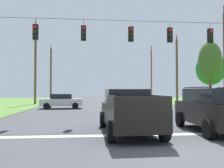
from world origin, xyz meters
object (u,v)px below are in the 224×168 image
(suv_black, at_px, (213,109))
(utility_pole_distant_left, at_px, (51,73))
(utility_pole_near_left, at_px, (151,74))
(tree_roadside_right, at_px, (210,69))
(tree_roadside_left, at_px, (210,61))
(pickup_truck, at_px, (128,111))
(overhead_signal_span, at_px, (128,58))
(distant_car_oncoming, at_px, (62,101))
(utility_pole_far_right, at_px, (177,70))
(distant_car_crossing_white, at_px, (129,101))
(utility_pole_distant_right, at_px, (35,64))

(suv_black, height_order, utility_pole_distant_left, utility_pole_distant_left)
(suv_black, xyz_separation_m, utility_pole_near_left, (6.60, 36.09, 4.18))
(tree_roadside_right, height_order, tree_roadside_left, tree_roadside_left)
(pickup_truck, height_order, tree_roadside_left, tree_roadside_left)
(pickup_truck, relative_size, suv_black, 1.12)
(overhead_signal_span, height_order, distant_car_oncoming, overhead_signal_span)
(distant_car_oncoming, height_order, utility_pole_distant_left, utility_pole_distant_left)
(pickup_truck, height_order, utility_pole_far_right, utility_pole_far_right)
(overhead_signal_span, distance_m, utility_pole_far_right, 20.55)
(distant_car_crossing_white, distance_m, utility_pole_distant_left, 26.14)
(distant_car_oncoming, distance_m, tree_roadside_left, 17.79)
(utility_pole_far_right, height_order, tree_roadside_left, utility_pole_far_right)
(utility_pole_far_right, xyz_separation_m, utility_pole_distant_left, (-19.86, 13.64, 0.38))
(suv_black, height_order, utility_pole_far_right, utility_pole_far_right)
(utility_pole_near_left, xyz_separation_m, utility_pole_distant_right, (-19.67, -13.17, 0.29))
(distant_car_crossing_white, bearing_deg, suv_black, -82.48)
(suv_black, height_order, tree_roadside_right, tree_roadside_right)
(utility_pole_far_right, height_order, utility_pole_near_left, utility_pole_near_left)
(utility_pole_far_right, relative_size, utility_pole_distant_right, 0.85)
(utility_pole_far_right, bearing_deg, tree_roadside_right, -18.88)
(pickup_truck, xyz_separation_m, utility_pole_near_left, (10.52, 35.96, 4.27))
(suv_black, relative_size, utility_pole_far_right, 0.50)
(pickup_truck, height_order, distant_car_oncoming, pickup_truck)
(distant_car_oncoming, xyz_separation_m, utility_pole_far_right, (15.32, 7.68, 4.02))
(distant_car_oncoming, height_order, tree_roadside_right, tree_roadside_right)
(pickup_truck, height_order, distant_car_crossing_white, pickup_truck)
(tree_roadside_right, bearing_deg, utility_pole_near_left, 106.38)
(overhead_signal_span, xyz_separation_m, tree_roadside_right, (14.23, 16.50, 0.90))
(overhead_signal_span, xyz_separation_m, suv_black, (3.21, -4.57, -2.93))
(utility_pole_distant_right, relative_size, utility_pole_distant_left, 1.08)
(suv_black, height_order, utility_pole_distant_right, utility_pole_distant_right)
(distant_car_oncoming, bearing_deg, overhead_signal_span, -62.51)
(overhead_signal_span, height_order, utility_pole_far_right, utility_pole_far_right)
(pickup_truck, xyz_separation_m, distant_car_crossing_white, (2.19, 12.92, -0.18))
(distant_car_oncoming, relative_size, utility_pole_distant_left, 0.41)
(pickup_truck, bearing_deg, utility_pole_distant_left, 104.30)
(overhead_signal_span, relative_size, distant_car_oncoming, 4.14)
(overhead_signal_span, distance_m, distant_car_oncoming, 12.02)
(distant_car_oncoming, relative_size, utility_pole_far_right, 0.45)
(overhead_signal_span, distance_m, utility_pole_near_left, 33.03)
(overhead_signal_span, bearing_deg, pickup_truck, -99.01)
(distant_car_oncoming, bearing_deg, suv_black, -60.05)
(utility_pole_near_left, height_order, utility_pole_distant_left, utility_pole_near_left)
(distant_car_crossing_white, height_order, utility_pole_near_left, utility_pole_near_left)
(utility_pole_near_left, bearing_deg, suv_black, -100.37)
(suv_black, relative_size, utility_pole_distant_left, 0.46)
(utility_pole_far_right, xyz_separation_m, utility_pole_near_left, (-0.16, 13.56, 0.43))
(suv_black, xyz_separation_m, distant_car_oncoming, (-8.56, 14.85, -0.27))
(distant_car_oncoming, distance_m, utility_pole_near_left, 26.47)
(overhead_signal_span, distance_m, suv_black, 6.31)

